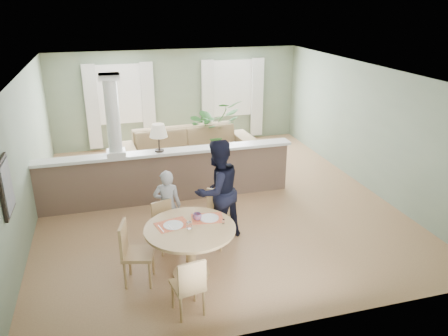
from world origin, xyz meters
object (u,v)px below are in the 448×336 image
object	(u,v)px
chair_far_man	(216,215)
child_person	(167,206)
sofa	(189,150)
chair_side	(133,250)
houseplant	(213,129)
dining_table	(190,237)
chair_near	(189,284)
chair_far_boy	(165,224)
man_person	(217,191)

from	to	relation	value
chair_far_man	child_person	world-z (taller)	child_person
sofa	chair_side	world-z (taller)	sofa
houseplant	dining_table	world-z (taller)	houseplant
sofa	chair_far_man	xyz separation A→B (m)	(-0.26, -3.62, 0.04)
chair_near	chair_side	world-z (taller)	chair_side
chair_far_boy	chair_far_man	world-z (taller)	chair_far_man
chair_near	houseplant	bearing A→B (deg)	-116.80
houseplant	chair_side	size ratio (longest dim) A/B	1.58
chair_side	child_person	size ratio (longest dim) A/B	0.75
chair_side	chair_far_boy	bearing A→B (deg)	-21.07
dining_table	child_person	bearing A→B (deg)	98.47
dining_table	chair_far_boy	size ratio (longest dim) A/B	1.63
sofa	chair_far_boy	xyz separation A→B (m)	(-1.13, -3.56, -0.03)
man_person	chair_far_boy	bearing A→B (deg)	-17.37
chair_far_man	chair_near	bearing A→B (deg)	-80.67
chair_near	chair_side	bearing A→B (deg)	-65.40
man_person	dining_table	bearing A→B (deg)	31.82
man_person	houseplant	bearing A→B (deg)	-126.59
sofa	man_person	distance (m)	3.49
houseplant	chair_near	size ratio (longest dim) A/B	1.75
sofa	chair_far_boy	world-z (taller)	sofa
dining_table	man_person	bearing A→B (deg)	55.22
chair_side	child_person	world-z (taller)	child_person
child_person	chair_side	bearing A→B (deg)	71.23
chair_near	man_person	distance (m)	2.13
chair_far_boy	sofa	bearing A→B (deg)	56.59
dining_table	man_person	distance (m)	1.22
dining_table	chair_far_boy	xyz separation A→B (m)	(-0.27, 0.88, -0.19)
houseplant	child_person	distance (m)	4.40
dining_table	man_person	world-z (taller)	man_person
chair_far_boy	man_person	distance (m)	1.06
sofa	child_person	world-z (taller)	child_person
chair_near	sofa	bearing A→B (deg)	-111.01
sofa	chair_far_man	bearing A→B (deg)	-97.68
chair_far_man	man_person	world-z (taller)	man_person
chair_far_boy	child_person	bearing A→B (deg)	54.06
chair_near	man_person	xyz separation A→B (m)	(0.88, 1.89, 0.42)
sofa	chair_far_boy	bearing A→B (deg)	-111.29
man_person	chair_side	bearing A→B (deg)	7.83
sofa	chair_side	size ratio (longest dim) A/B	3.43
houseplant	chair_far_boy	size ratio (longest dim) A/B	1.85
chair_near	man_person	world-z (taller)	man_person
dining_table	child_person	world-z (taller)	child_person
houseplant	chair_near	xyz separation A→B (m)	(-1.86, -6.07, -0.29)
dining_table	child_person	size ratio (longest dim) A/B	1.04
chair_far_man	sofa	bearing A→B (deg)	120.43
chair_near	man_person	bearing A→B (deg)	-124.78
chair_far_man	houseplant	bearing A→B (deg)	110.85
dining_table	chair_near	world-z (taller)	dining_table
sofa	chair_near	size ratio (longest dim) A/B	3.80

